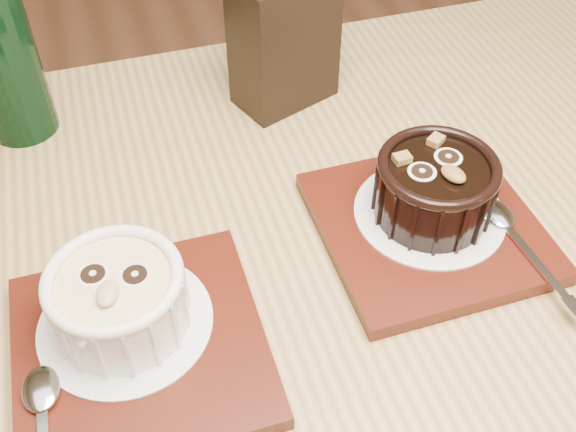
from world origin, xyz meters
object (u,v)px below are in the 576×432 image
(table, at_px, (309,373))
(tray_right, at_px, (427,227))
(ramekin_dark, at_px, (435,186))
(condiment_stand, at_px, (284,40))
(ramekin_white, at_px, (118,297))
(tray_left, at_px, (141,349))

(table, xyz_separation_m, tray_right, (0.12, 0.05, 0.10))
(tray_right, xyz_separation_m, ramekin_dark, (0.00, 0.01, 0.04))
(table, distance_m, condiment_stand, 0.33)
(tray_right, distance_m, ramekin_dark, 0.04)
(tray_right, relative_size, condiment_stand, 1.29)
(ramekin_white, relative_size, condiment_stand, 0.71)
(tray_right, distance_m, condiment_stand, 0.24)
(condiment_stand, bearing_deg, tray_right, -75.26)
(table, distance_m, ramekin_white, 0.20)
(table, height_order, ramekin_white, ramekin_white)
(ramekin_dark, distance_m, condiment_stand, 0.23)
(tray_left, bearing_deg, table, -0.50)
(tray_left, distance_m, tray_right, 0.26)
(table, relative_size, tray_left, 6.68)
(table, distance_m, ramekin_dark, 0.20)
(ramekin_white, height_order, condiment_stand, condiment_stand)
(tray_left, relative_size, ramekin_dark, 1.78)
(tray_left, height_order, condiment_stand, condiment_stand)
(table, xyz_separation_m, condiment_stand, (0.06, 0.28, 0.16))
(ramekin_dark, bearing_deg, tray_right, -137.81)
(tray_left, xyz_separation_m, ramekin_white, (-0.01, 0.02, 0.04))
(tray_left, xyz_separation_m, condiment_stand, (0.20, 0.27, 0.06))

